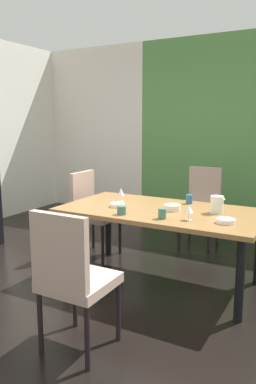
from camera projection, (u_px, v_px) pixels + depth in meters
name	position (u px, v px, depth m)	size (l,w,h in m)	color
ground_plane	(81.00, 287.00, 3.56)	(5.40, 5.81, 0.02)	black
back_panel_interior	(94.00, 130.00, 6.58)	(1.93, 0.10, 2.77)	silver
garden_window_panel	(253.00, 132.00, 5.31)	(3.47, 0.10, 2.77)	#538946
dining_table	(161.00, 217.00, 3.55)	(1.89, 1.00, 0.72)	olive
chair_head_near	(72.00, 275.00, 2.43)	(0.44, 0.44, 0.99)	tan
chair_left_far	(91.00, 209.00, 4.30)	(0.45, 0.44, 0.97)	tan
chair_head_far	(202.00, 201.00, 4.74)	(0.44, 0.45, 0.97)	tan
wine_glass_rear	(121.00, 192.00, 3.85)	(0.06, 0.06, 0.15)	silver
wine_glass_south	(189.00, 210.00, 3.13)	(0.07, 0.07, 0.13)	silver
serving_bowl_left	(117.00, 205.00, 3.64)	(0.14, 0.14, 0.04)	white
serving_bowl_east	(172.00, 207.00, 3.49)	(0.16, 0.16, 0.05)	beige
serving_bowl_north	(226.00, 221.00, 3.05)	(0.15, 0.15, 0.04)	white
cup_front	(162.00, 214.00, 3.18)	(0.07, 0.07, 0.09)	#3A6C5B
cup_corner	(189.00, 199.00, 3.77)	(0.07, 0.07, 0.09)	#275E8C
cup_near_shelf	(122.00, 210.00, 3.33)	(0.08, 0.08, 0.08)	#386859
pitcher_right	(217.00, 204.00, 3.38)	(0.13, 0.12, 0.16)	silver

